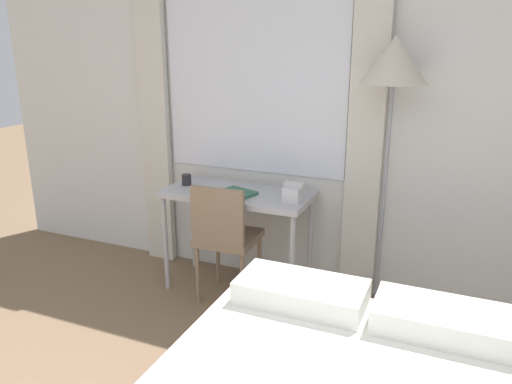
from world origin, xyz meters
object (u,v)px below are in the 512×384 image
at_px(telephone, 294,192).
at_px(desk_chair, 225,234).
at_px(desk, 237,202).
at_px(book, 237,193).
at_px(standing_lamp, 394,73).
at_px(mug, 187,180).

bearing_deg(telephone, desk_chair, -158.92).
relative_size(desk, desk_chair, 1.21).
bearing_deg(book, standing_lamp, 6.33).
bearing_deg(telephone, standing_lamp, 6.78).
distance_m(desk_chair, telephone, 0.56).
height_order(desk, telephone, telephone).
xyz_separation_m(desk, telephone, (0.43, -0.03, 0.13)).
bearing_deg(desk_chair, mug, 151.76).
distance_m(standing_lamp, telephone, 0.99).
distance_m(standing_lamp, book, 1.30).
bearing_deg(standing_lamp, desk_chair, -166.87).
bearing_deg(desk_chair, desk, 85.93).
bearing_deg(desk, telephone, -3.42).
bearing_deg(telephone, desk, 176.58).
relative_size(standing_lamp, book, 6.46).
bearing_deg(desk, mug, 179.42).
height_order(desk, book, book).
height_order(standing_lamp, mug, standing_lamp).
distance_m(desk, telephone, 0.46).
bearing_deg(desk, desk_chair, -91.68).
xyz_separation_m(book, mug, (-0.45, 0.07, 0.03)).
bearing_deg(telephone, mug, 177.97).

